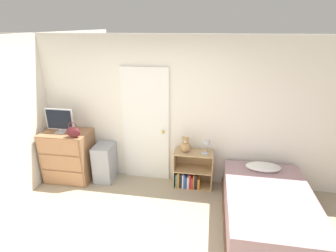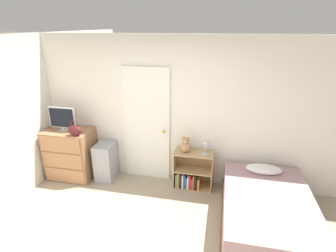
% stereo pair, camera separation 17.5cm
% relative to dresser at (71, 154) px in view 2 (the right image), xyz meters
% --- Properties ---
extents(wall_back, '(10.00, 0.06, 2.55)m').
position_rel_dresser_xyz_m(wall_back, '(1.64, 0.33, 0.81)').
color(wall_back, white).
rests_on(wall_back, ground_plane).
extents(door_closed, '(0.82, 0.09, 2.04)m').
position_rel_dresser_xyz_m(door_closed, '(1.38, 0.28, 0.56)').
color(door_closed, white).
rests_on(door_closed, ground_plane).
extents(dresser, '(0.82, 0.56, 0.92)m').
position_rel_dresser_xyz_m(dresser, '(0.00, 0.00, 0.00)').
color(dresser, '#996B47').
rests_on(dresser, ground_plane).
extents(tv, '(0.49, 0.16, 0.43)m').
position_rel_dresser_xyz_m(tv, '(-0.06, -0.02, 0.68)').
color(tv, '#B7B7BC').
rests_on(tv, dresser).
extents(handbag, '(0.25, 0.11, 0.27)m').
position_rel_dresser_xyz_m(handbag, '(0.26, -0.18, 0.56)').
color(handbag, '#591E23').
rests_on(handbag, dresser).
extents(storage_bin, '(0.32, 0.42, 0.68)m').
position_rel_dresser_xyz_m(storage_bin, '(0.65, 0.07, -0.12)').
color(storage_bin, '#999EA8').
rests_on(storage_bin, ground_plane).
extents(bookshelf, '(0.66, 0.32, 0.66)m').
position_rel_dresser_xyz_m(bookshelf, '(2.20, 0.12, -0.22)').
color(bookshelf, tan).
rests_on(bookshelf, ground_plane).
extents(teddy_bear, '(0.18, 0.18, 0.28)m').
position_rel_dresser_xyz_m(teddy_bear, '(2.10, 0.12, 0.32)').
color(teddy_bear, tan).
rests_on(teddy_bear, bookshelf).
extents(desk_lamp, '(0.14, 0.14, 0.27)m').
position_rel_dresser_xyz_m(desk_lamp, '(2.45, 0.07, 0.39)').
color(desk_lamp, '#B2B2B7').
rests_on(desk_lamp, bookshelf).
extents(bed, '(1.22, 1.87, 0.61)m').
position_rel_dresser_xyz_m(bed, '(3.37, -0.64, -0.21)').
color(bed, brown).
rests_on(bed, ground_plane).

